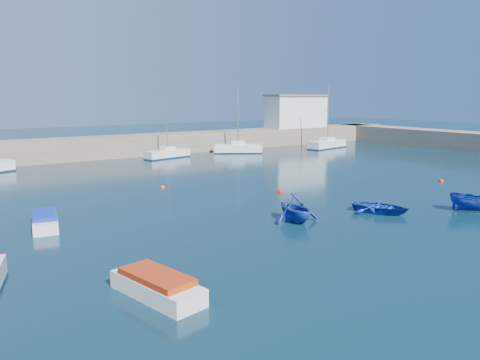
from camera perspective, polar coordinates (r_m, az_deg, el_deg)
ground at (r=24.92m, az=23.46°, el=-8.56°), size 220.00×220.00×0.00m
back_wall at (r=62.17m, az=-14.78°, el=4.00°), size 96.00×4.50×2.60m
right_arm at (r=78.33m, az=21.43°, el=4.85°), size 4.50×32.00×2.60m
harbor_office at (r=77.08m, az=6.84°, el=8.23°), size 10.00×4.00×5.00m
sailboat_6 at (r=59.21m, az=-8.84°, el=3.20°), size 6.22×2.96×7.92m
sailboat_7 at (r=63.74m, az=-0.25°, el=3.90°), size 6.50×4.86×8.63m
sailboat_8 at (r=70.86m, az=10.57°, el=4.35°), size 7.54×3.53×9.53m
motorboat_0 at (r=18.76m, az=-10.10°, el=-12.56°), size 2.39×4.49×0.96m
motorboat_1 at (r=29.88m, az=-22.69°, el=-4.58°), size 1.99×3.99×0.94m
dinghy_center at (r=32.43m, az=16.77°, el=-3.21°), size 3.95×4.41×0.75m
dinghy_left at (r=29.00m, az=6.72°, el=-3.39°), size 3.26×3.65×1.75m
dinghy_right at (r=34.87m, az=27.01°, el=-2.48°), size 2.92×3.67×1.35m
buoy_1 at (r=37.81m, az=4.95°, el=-1.52°), size 0.49×0.49×0.49m
buoy_3 at (r=40.14m, az=-9.40°, el=-0.93°), size 0.46×0.46×0.46m
buoy_4 at (r=46.25m, az=23.30°, el=-0.17°), size 0.46×0.46×0.46m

